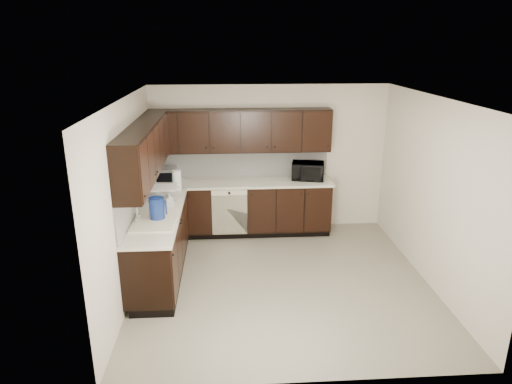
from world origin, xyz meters
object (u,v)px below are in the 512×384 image
(blue_pitcher, at_px, (157,209))
(microwave, at_px, (308,171))
(storage_bin, at_px, (160,193))
(sink, at_px, (155,225))
(toaster_oven, at_px, (165,175))

(blue_pitcher, bearing_deg, microwave, 47.58)
(storage_bin, bearing_deg, microwave, 20.59)
(sink, bearing_deg, toaster_oven, 92.24)
(microwave, xyz_separation_m, blue_pitcher, (-2.28, -1.70, 0.00))
(sink, bearing_deg, storage_bin, 92.40)
(sink, xyz_separation_m, storage_bin, (-0.04, 0.87, 0.15))
(blue_pitcher, bearing_deg, sink, -106.24)
(storage_bin, height_order, blue_pitcher, blue_pitcher)
(sink, relative_size, storage_bin, 1.76)
(microwave, bearing_deg, toaster_oven, -169.38)
(toaster_oven, distance_m, storage_bin, 0.89)
(microwave, height_order, blue_pitcher, blue_pitcher)
(toaster_oven, bearing_deg, storage_bin, -91.82)
(microwave, xyz_separation_m, toaster_oven, (-2.38, 0.01, -0.03))
(toaster_oven, relative_size, storage_bin, 0.80)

